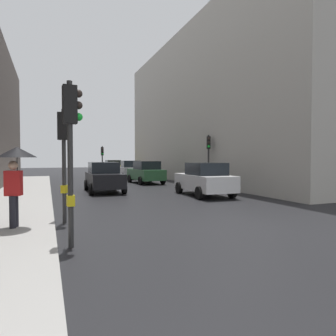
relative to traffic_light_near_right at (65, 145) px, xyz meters
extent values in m
plane|color=black|center=(4.81, -2.31, -2.41)|extent=(120.00, 120.00, 0.00)
cube|color=#A8A5A0|center=(-1.73, 3.69, -2.33)|extent=(2.81, 40.00, 0.16)
cube|color=#B2ADA3|center=(15.94, 13.84, 3.96)|extent=(12.00, 27.81, 12.74)
cylinder|color=#2D2D2D|center=(-0.02, 0.01, -0.66)|extent=(0.12, 0.12, 3.50)
cube|color=black|center=(-0.02, 0.01, 0.56)|extent=(0.37, 0.35, 0.84)
cube|color=yellow|center=(-0.02, 0.01, -1.36)|extent=(0.23, 0.25, 0.24)
sphere|color=#2D231E|center=(0.15, -0.07, 0.82)|extent=(0.18, 0.18, 0.18)
sphere|color=#2D231E|center=(0.15, -0.07, 0.56)|extent=(0.18, 0.18, 0.18)
sphere|color=green|center=(0.15, -0.07, 0.30)|extent=(0.18, 0.18, 0.18)
cylinder|color=#2D2D2D|center=(-0.02, -2.70, -0.56)|extent=(0.12, 0.12, 3.70)
cube|color=black|center=(-0.02, -2.70, 0.77)|extent=(0.32, 0.26, 0.84)
cube|color=yellow|center=(-0.02, -2.70, -1.36)|extent=(0.18, 0.21, 0.24)
sphere|color=#2D231E|center=(0.17, -2.69, 1.03)|extent=(0.18, 0.18, 0.18)
sphere|color=#2D231E|center=(0.17, -2.69, 0.77)|extent=(0.18, 0.18, 0.18)
sphere|color=green|center=(0.17, -2.69, 0.51)|extent=(0.18, 0.18, 0.18)
cylinder|color=#2D2D2D|center=(9.64, 8.19, -0.63)|extent=(0.12, 0.12, 3.57)
cube|color=black|center=(9.64, 8.19, 0.63)|extent=(0.34, 0.37, 0.84)
cube|color=yellow|center=(9.64, 8.19, -1.36)|extent=(0.25, 0.23, 0.24)
sphere|color=#2D231E|center=(9.56, 8.02, 0.89)|extent=(0.18, 0.18, 0.18)
sphere|color=#2D231E|center=(9.56, 8.02, 0.63)|extent=(0.18, 0.18, 0.18)
sphere|color=green|center=(9.56, 8.02, 0.37)|extent=(0.18, 0.18, 0.18)
cylinder|color=#2D2D2D|center=(4.70, 21.20, -0.81)|extent=(0.12, 0.12, 3.21)
cube|color=black|center=(4.70, 21.20, 0.28)|extent=(0.24, 0.30, 0.84)
cube|color=yellow|center=(4.70, 21.20, -1.36)|extent=(0.20, 0.16, 0.24)
sphere|color=#2D231E|center=(4.70, 21.01, 0.54)|extent=(0.18, 0.18, 0.18)
sphere|color=#2D231E|center=(4.70, 21.01, 0.28)|extent=(0.18, 0.18, 0.18)
sphere|color=green|center=(4.70, 21.01, 0.02)|extent=(0.18, 0.18, 0.18)
cube|color=#BCBCC1|center=(7.00, 18.96, -1.69)|extent=(2.07, 4.31, 0.80)
cube|color=black|center=(6.99, 18.71, -0.97)|extent=(1.73, 2.10, 0.64)
cylinder|color=black|center=(6.19, 20.36, -2.09)|extent=(0.26, 0.65, 0.64)
cylinder|color=black|center=(7.99, 20.25, -2.09)|extent=(0.26, 0.65, 0.64)
cylinder|color=black|center=(6.02, 17.67, -2.09)|extent=(0.26, 0.65, 0.64)
cylinder|color=black|center=(7.81, 17.55, -2.09)|extent=(0.26, 0.65, 0.64)
cube|color=#2D6038|center=(6.75, 13.11, -1.69)|extent=(2.00, 4.28, 0.80)
cube|color=black|center=(6.76, 12.86, -0.97)|extent=(1.69, 2.07, 0.64)
cylinder|color=black|center=(5.79, 14.42, -2.09)|extent=(0.25, 0.65, 0.64)
cylinder|color=black|center=(7.58, 14.50, -2.09)|extent=(0.25, 0.65, 0.64)
cylinder|color=black|center=(5.92, 11.72, -2.09)|extent=(0.25, 0.65, 0.64)
cylinder|color=black|center=(7.71, 11.81, -2.09)|extent=(0.25, 0.65, 0.64)
cube|color=silver|center=(7.25, 4.43, -1.69)|extent=(2.00, 4.28, 0.80)
cube|color=black|center=(7.24, 4.18, -0.97)|extent=(1.69, 2.07, 0.64)
cylinder|color=black|center=(6.41, 5.82, -2.09)|extent=(0.25, 0.65, 0.64)
cylinder|color=black|center=(8.21, 5.74, -2.09)|extent=(0.25, 0.65, 0.64)
cylinder|color=black|center=(6.29, 3.12, -2.09)|extent=(0.25, 0.65, 0.64)
cylinder|color=black|center=(8.09, 3.04, -2.09)|extent=(0.25, 0.65, 0.64)
cube|color=black|center=(2.62, 8.19, -1.69)|extent=(1.89, 4.24, 0.80)
cube|color=black|center=(2.62, 8.44, -0.97)|extent=(1.64, 2.03, 0.64)
cylinder|color=black|center=(3.49, 6.82, -2.09)|extent=(0.23, 0.64, 0.64)
cylinder|color=black|center=(1.69, 6.86, -2.09)|extent=(0.23, 0.64, 0.64)
cylinder|color=black|center=(3.55, 9.52, -2.09)|extent=(0.23, 0.64, 0.64)
cylinder|color=black|center=(1.75, 9.56, -2.09)|extent=(0.23, 0.64, 0.64)
cube|color=yellow|center=(6.98, 27.33, -1.69)|extent=(1.88, 4.23, 0.80)
cube|color=black|center=(6.97, 27.08, -0.97)|extent=(1.64, 2.03, 0.64)
cylinder|color=black|center=(6.10, 28.70, -2.09)|extent=(0.23, 0.64, 0.64)
cylinder|color=black|center=(7.90, 28.67, -2.09)|extent=(0.23, 0.64, 0.64)
cylinder|color=black|center=(6.05, 26.00, -2.09)|extent=(0.23, 0.64, 0.64)
cylinder|color=black|center=(7.85, 25.97, -2.09)|extent=(0.23, 0.64, 0.64)
cylinder|color=black|center=(-1.31, -0.73, -1.83)|extent=(0.16, 0.16, 0.85)
cylinder|color=black|center=(-1.36, -0.92, -1.83)|extent=(0.16, 0.16, 0.85)
cube|color=red|center=(-1.34, -0.83, -1.07)|extent=(0.45, 0.35, 0.66)
sphere|color=tan|center=(-1.34, -0.83, -0.60)|extent=(0.24, 0.24, 0.24)
cylinder|color=black|center=(-1.24, -0.85, -0.82)|extent=(0.02, 0.02, 0.90)
cone|color=black|center=(-1.24, -0.85, -0.25)|extent=(1.00, 1.00, 0.28)
camera|label=1|loc=(-0.50, -9.73, -0.41)|focal=32.25mm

